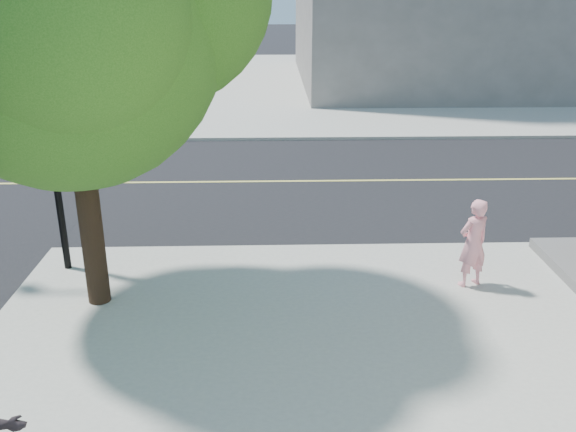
{
  "coord_description": "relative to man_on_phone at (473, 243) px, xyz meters",
  "views": [
    {
      "loc": [
        3.33,
        -11.13,
        5.0
      ],
      "look_at": [
        3.61,
        -1.47,
        1.3
      ],
      "focal_mm": 38.2,
      "sensor_mm": 36.0,
      "label": 1
    }
  ],
  "objects": [
    {
      "name": "ground",
      "position": [
        -6.71,
        1.78,
        -0.9
      ],
      "size": [
        140.0,
        140.0,
        0.0
      ],
      "primitive_type": "plane",
      "color": "black",
      "rests_on": "ground"
    },
    {
      "name": "road_ew",
      "position": [
        -6.71,
        6.28,
        -0.89
      ],
      "size": [
        140.0,
        9.0,
        0.01
      ],
      "primitive_type": "cube",
      "color": "black",
      "rests_on": "ground"
    },
    {
      "name": "man_on_phone",
      "position": [
        0.0,
        0.0,
        0.0
      ],
      "size": [
        0.67,
        0.56,
        1.56
      ],
      "primitive_type": "imported",
      "rotation": [
        0.0,
        0.0,
        3.54
      ],
      "color": "pink",
      "rests_on": "sidewalk_se"
    },
    {
      "name": "sidewalk_ne",
      "position": [
        6.79,
        23.28,
        -0.84
      ],
      "size": [
        29.0,
        25.0,
        0.12
      ],
      "primitive_type": "cube",
      "color": "#ACAB9E",
      "rests_on": "ground"
    }
  ]
}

